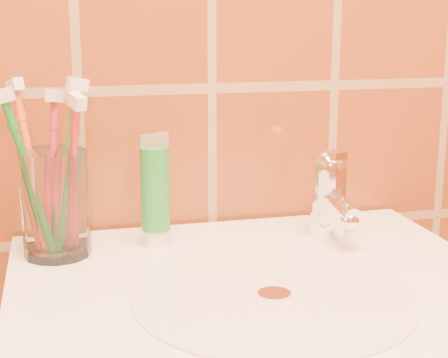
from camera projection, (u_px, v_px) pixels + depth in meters
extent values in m
cube|color=white|center=(260.00, 345.00, 0.79)|extent=(0.56, 0.46, 0.16)
cylinder|color=silver|center=(274.00, 296.00, 0.73)|extent=(0.30, 0.30, 0.00)
cylinder|color=white|center=(274.00, 294.00, 0.73)|extent=(0.04, 0.04, 0.00)
cylinder|color=white|center=(55.00, 204.00, 0.84)|extent=(0.10, 0.10, 0.13)
cylinder|color=white|center=(156.00, 237.00, 0.89)|extent=(0.03, 0.03, 0.02)
cylinder|color=#1C7726|center=(155.00, 189.00, 0.87)|extent=(0.04, 0.04, 0.11)
cube|color=beige|center=(154.00, 140.00, 0.86)|extent=(0.04, 0.00, 0.02)
cylinder|color=white|center=(328.00, 201.00, 0.92)|extent=(0.05, 0.05, 0.09)
sphere|color=white|center=(329.00, 167.00, 0.91)|extent=(0.05, 0.05, 0.05)
cylinder|color=white|center=(339.00, 203.00, 0.88)|extent=(0.02, 0.09, 0.03)
cube|color=white|center=(333.00, 155.00, 0.89)|extent=(0.02, 0.06, 0.01)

